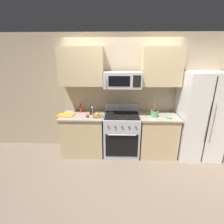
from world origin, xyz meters
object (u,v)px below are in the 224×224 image
(fruit_basket, at_px, (97,115))
(prep_bowl, at_px, (169,118))
(cutting_board, at_px, (66,115))
(bottle_vinegar, at_px, (91,109))
(apple_loose, at_px, (87,116))
(bottle_soy, at_px, (91,110))
(range_oven, at_px, (121,134))
(utensil_crock, at_px, (154,113))
(microwave, at_px, (122,80))
(refrigerator, at_px, (200,116))
(bottle_hot_sauce, at_px, (81,108))

(fruit_basket, xyz_separation_m, prep_bowl, (1.48, -0.04, -0.02))
(cutting_board, height_order, bottle_vinegar, bottle_vinegar)
(apple_loose, bearing_deg, bottle_vinegar, 81.49)
(bottle_soy, distance_m, bottle_vinegar, 0.12)
(range_oven, bearing_deg, fruit_basket, -166.71)
(utensil_crock, height_order, bottle_vinegar, utensil_crock)
(microwave, relative_size, apple_loose, 10.56)
(fruit_basket, relative_size, bottle_vinegar, 1.17)
(fruit_basket, height_order, prep_bowl, fruit_basket)
(refrigerator, xyz_separation_m, microwave, (-1.65, 0.05, 0.75))
(fruit_basket, bearing_deg, microwave, 16.23)
(range_oven, distance_m, bottle_hot_sauce, 1.08)
(refrigerator, height_order, utensil_crock, refrigerator)
(utensil_crock, relative_size, bottle_vinegar, 1.67)
(microwave, bearing_deg, prep_bowl, -11.09)
(refrigerator, bearing_deg, prep_bowl, -168.29)
(fruit_basket, distance_m, bottle_vinegar, 0.32)
(range_oven, bearing_deg, apple_loose, -168.90)
(microwave, distance_m, bottle_hot_sauce, 1.15)
(fruit_basket, bearing_deg, range_oven, 13.29)
(utensil_crock, bearing_deg, refrigerator, 1.65)
(fruit_basket, height_order, cutting_board, fruit_basket)
(refrigerator, distance_m, cutting_board, 2.86)
(bottle_vinegar, bearing_deg, bottle_soy, -90.43)
(fruit_basket, xyz_separation_m, apple_loose, (-0.20, -0.02, -0.01))
(bottle_hot_sauce, bearing_deg, range_oven, -11.76)
(prep_bowl, bearing_deg, microwave, 168.91)
(range_oven, xyz_separation_m, apple_loose, (-0.72, -0.14, 0.47))
(utensil_crock, distance_m, bottle_vinegar, 1.38)
(apple_loose, xyz_separation_m, bottle_vinegar, (0.04, 0.29, 0.05))
(bottle_vinegar, bearing_deg, range_oven, -12.53)
(refrigerator, relative_size, cutting_board, 5.42)
(microwave, height_order, utensil_crock, microwave)
(cutting_board, relative_size, bottle_vinegar, 1.84)
(fruit_basket, height_order, bottle_vinegar, bottle_vinegar)
(range_oven, distance_m, prep_bowl, 1.08)
(refrigerator, distance_m, fruit_basket, 2.18)
(range_oven, xyz_separation_m, bottle_hot_sauce, (-0.92, 0.19, 0.53))
(bottle_soy, bearing_deg, bottle_vinegar, 89.57)
(range_oven, xyz_separation_m, bottle_soy, (-0.68, 0.04, 0.53))
(fruit_basket, bearing_deg, refrigerator, 2.78)
(apple_loose, relative_size, prep_bowl, 0.67)
(utensil_crock, bearing_deg, range_oven, 176.24)
(apple_loose, height_order, prep_bowl, apple_loose)
(bottle_soy, bearing_deg, bottle_hot_sauce, 147.41)
(microwave, xyz_separation_m, fruit_basket, (-0.52, -0.15, -0.71))
(fruit_basket, bearing_deg, apple_loose, -174.73)
(bottle_vinegar, bearing_deg, cutting_board, -159.80)
(bottle_vinegar, bearing_deg, prep_bowl, -10.73)
(microwave, distance_m, bottle_vinegar, 0.96)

